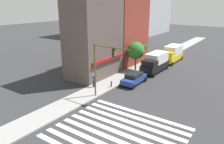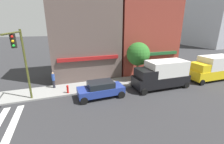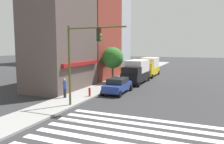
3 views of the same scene
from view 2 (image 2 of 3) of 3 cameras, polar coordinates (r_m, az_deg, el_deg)
name	(u,v)px [view 2 (image 2 of 3)]	position (r m, az deg, el deg)	size (l,w,h in m)	color
storefront_row	(119,20)	(21.22, 2.60, 19.35)	(17.45, 5.30, 15.50)	brown
traffic_signal	(21,56)	(13.95, -31.25, 5.27)	(0.32, 4.82, 6.41)	#474C1E
sedan_blue	(101,89)	(14.53, -4.28, -6.45)	(4.43, 2.02, 1.59)	navy
box_truck_black	(162,74)	(17.29, 18.42, -0.74)	(6.25, 2.42, 3.04)	black
box_truck_yellow	(213,68)	(22.79, 34.02, 1.38)	(6.22, 2.42, 3.04)	yellow
pedestrian_blue_shirt	(53,80)	(17.38, -21.42, -2.78)	(0.32, 0.32, 1.77)	#23232D
pedestrian_white_shirt	(179,68)	(22.51, 24.24, 1.33)	(0.32, 0.32, 1.77)	#23232D
pedestrian_orange_vest	(162,69)	(21.11, 18.57, 0.99)	(0.32, 0.32, 1.77)	#23232D
fire_hydrant	(68,89)	(15.78, -16.56, -6.09)	(0.24, 0.24, 0.84)	red
street_tree	(138,54)	(18.31, 9.94, 6.73)	(2.79, 2.79, 4.66)	brown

